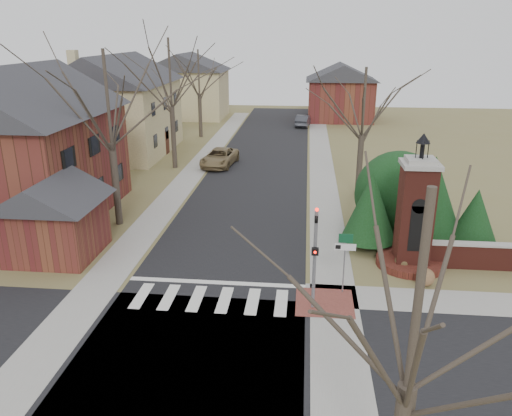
# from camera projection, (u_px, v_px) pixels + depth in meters

# --- Properties ---
(ground) EXTENTS (120.00, 120.00, 0.00)m
(ground) POSITION_uv_depth(u_px,v_px,m) (207.00, 309.00, 20.37)
(ground) COLOR olive
(ground) RESTS_ON ground
(main_street) EXTENTS (8.00, 70.00, 0.01)m
(main_street) POSITION_uv_depth(u_px,v_px,m) (258.00, 170.00, 41.00)
(main_street) COLOR black
(main_street) RESTS_ON ground
(cross_street) EXTENTS (120.00, 8.00, 0.01)m
(cross_street) POSITION_uv_depth(u_px,v_px,m) (190.00, 354.00, 17.55)
(cross_street) COLOR black
(cross_street) RESTS_ON ground
(crosswalk_zone) EXTENTS (8.00, 2.20, 0.02)m
(crosswalk_zone) POSITION_uv_depth(u_px,v_px,m) (211.00, 299.00, 21.11)
(crosswalk_zone) COLOR silver
(crosswalk_zone) RESTS_ON ground
(stop_bar) EXTENTS (8.00, 0.35, 0.02)m
(stop_bar) POSITION_uv_depth(u_px,v_px,m) (217.00, 283.00, 22.52)
(stop_bar) COLOR silver
(stop_bar) RESTS_ON ground
(sidewalk_right_main) EXTENTS (2.00, 60.00, 0.02)m
(sidewalk_right_main) POSITION_uv_depth(u_px,v_px,m) (322.00, 171.00, 40.51)
(sidewalk_right_main) COLOR gray
(sidewalk_right_main) RESTS_ON ground
(sidewalk_left) EXTENTS (2.00, 60.00, 0.02)m
(sidewalk_left) POSITION_uv_depth(u_px,v_px,m) (196.00, 168.00, 41.49)
(sidewalk_left) COLOR gray
(sidewalk_left) RESTS_ON ground
(curb_apron) EXTENTS (2.40, 2.40, 0.02)m
(curb_apron) POSITION_uv_depth(u_px,v_px,m) (324.00, 303.00, 20.85)
(curb_apron) COLOR brown
(curb_apron) RESTS_ON ground
(traffic_signal_pole) EXTENTS (0.28, 0.41, 4.50)m
(traffic_signal_pole) POSITION_uv_depth(u_px,v_px,m) (315.00, 250.00, 19.63)
(traffic_signal_pole) COLOR slate
(traffic_signal_pole) RESTS_ON ground
(sign_post) EXTENTS (0.90, 0.07, 2.75)m
(sign_post) POSITION_uv_depth(u_px,v_px,m) (345.00, 251.00, 21.05)
(sign_post) COLOR slate
(sign_post) RESTS_ON ground
(brick_gate_monument) EXTENTS (3.20, 3.20, 6.47)m
(brick_gate_monument) POSITION_uv_depth(u_px,v_px,m) (414.00, 224.00, 23.48)
(brick_gate_monument) COLOR #5E241B
(brick_gate_monument) RESTS_ON ground
(brick_garden_wall) EXTENTS (7.50, 0.50, 1.30)m
(brick_garden_wall) POSITION_uv_depth(u_px,v_px,m) (508.00, 257.00, 23.56)
(brick_garden_wall) COLOR #5E241B
(brick_garden_wall) RESTS_ON ground
(house_brick_left) EXTENTS (9.80, 11.80, 9.42)m
(house_brick_left) POSITION_uv_depth(u_px,v_px,m) (20.00, 140.00, 29.42)
(house_brick_left) COLOR brown
(house_brick_left) RESTS_ON ground
(house_stucco_left) EXTENTS (9.80, 12.80, 9.28)m
(house_stucco_left) POSITION_uv_depth(u_px,v_px,m) (117.00, 103.00, 45.44)
(house_stucco_left) COLOR beige
(house_stucco_left) RESTS_ON ground
(garage_left) EXTENTS (4.80, 4.80, 4.29)m
(garage_left) POSITION_uv_depth(u_px,v_px,m) (53.00, 213.00, 24.64)
(garage_left) COLOR brown
(garage_left) RESTS_ON ground
(house_distant_left) EXTENTS (10.80, 8.80, 8.53)m
(house_distant_left) POSITION_uv_depth(u_px,v_px,m) (186.00, 84.00, 65.11)
(house_distant_left) COLOR beige
(house_distant_left) RESTS_ON ground
(house_distant_right) EXTENTS (8.80, 8.80, 7.30)m
(house_distant_right) POSITION_uv_depth(u_px,v_px,m) (341.00, 91.00, 63.41)
(house_distant_right) COLOR brown
(house_distant_right) RESTS_ON ground
(evergreen_near) EXTENTS (2.80, 2.80, 4.10)m
(evergreen_near) POSITION_uv_depth(u_px,v_px,m) (370.00, 206.00, 25.49)
(evergreen_near) COLOR #473D33
(evergreen_near) RESTS_ON ground
(evergreen_mid) EXTENTS (3.40, 3.40, 4.70)m
(evergreen_mid) POSITION_uv_depth(u_px,v_px,m) (432.00, 195.00, 26.20)
(evergreen_mid) COLOR #473D33
(evergreen_mid) RESTS_ON ground
(evergreen_far) EXTENTS (2.40, 2.40, 3.30)m
(evergreen_far) POSITION_uv_depth(u_px,v_px,m) (475.00, 216.00, 25.30)
(evergreen_far) COLOR #473D33
(evergreen_far) RESTS_ON ground
(evergreen_mass) EXTENTS (4.80, 4.80, 4.80)m
(evergreen_mass) POSITION_uv_depth(u_px,v_px,m) (398.00, 191.00, 27.63)
(evergreen_mass) COLOR black
(evergreen_mass) RESTS_ON ground
(bare_tree_0) EXTENTS (8.05, 8.05, 11.15)m
(bare_tree_0) POSITION_uv_depth(u_px,v_px,m) (107.00, 91.00, 26.91)
(bare_tree_0) COLOR #473D33
(bare_tree_0) RESTS_ON ground
(bare_tree_1) EXTENTS (8.40, 8.40, 11.64)m
(bare_tree_1) POSITION_uv_depth(u_px,v_px,m) (170.00, 68.00, 38.99)
(bare_tree_1) COLOR #473D33
(bare_tree_1) RESTS_ON ground
(bare_tree_2) EXTENTS (7.35, 7.35, 10.19)m
(bare_tree_2) POSITION_uv_depth(u_px,v_px,m) (199.00, 70.00, 51.57)
(bare_tree_2) COLOR #473D33
(bare_tree_2) RESTS_ON ground
(bare_tree_3) EXTENTS (7.00, 7.00, 9.70)m
(bare_tree_3) POSITION_uv_depth(u_px,v_px,m) (364.00, 97.00, 32.43)
(bare_tree_3) COLOR #473D33
(bare_tree_3) RESTS_ON ground
(bare_tree_4) EXTENTS (6.65, 6.65, 9.21)m
(bare_tree_4) POSITION_uv_depth(u_px,v_px,m) (421.00, 280.00, 9.24)
(bare_tree_4) COLOR #473D33
(bare_tree_4) RESTS_ON ground
(pickup_truck) EXTENTS (2.92, 5.34, 1.42)m
(pickup_truck) POSITION_uv_depth(u_px,v_px,m) (220.00, 157.00, 42.03)
(pickup_truck) COLOR olive
(pickup_truck) RESTS_ON ground
(distant_car) EXTENTS (1.93, 4.30, 1.37)m
(distant_car) POSITION_uv_depth(u_px,v_px,m) (303.00, 120.00, 59.72)
(distant_car) COLOR #3A3C43
(distant_car) RESTS_ON ground
(dry_shrub_left) EXTENTS (0.77, 0.77, 0.77)m
(dry_shrub_left) POSITION_uv_depth(u_px,v_px,m) (403.00, 261.00, 23.74)
(dry_shrub_left) COLOR brown
(dry_shrub_left) RESTS_ON ground
(dry_shrub_right) EXTENTS (0.81, 0.81, 0.81)m
(dry_shrub_right) POSITION_uv_depth(u_px,v_px,m) (425.00, 277.00, 22.17)
(dry_shrub_right) COLOR brown
(dry_shrub_right) RESTS_ON ground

